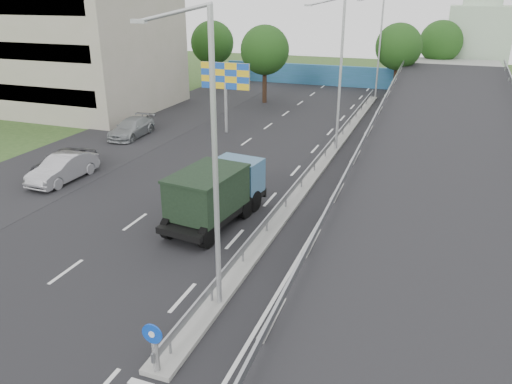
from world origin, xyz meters
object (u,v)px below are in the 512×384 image
at_px(dump_truck, 217,192).
at_px(lamp_post_near, 209,152).
at_px(lamp_post_far, 378,42).
at_px(parked_car_d, 132,128).
at_px(billboard, 225,80).
at_px(church, 477,38).
at_px(parked_car_c, 63,163).
at_px(lamp_post_mid, 338,68).
at_px(sign_bollard, 155,347).
at_px(parked_car_b, 63,168).

bearing_deg(dump_truck, lamp_post_near, -59.48).
bearing_deg(lamp_post_far, parked_car_d, -125.54).
height_order(billboard, parked_car_d, billboard).
height_order(lamp_post_near, church, church).
relative_size(church, parked_car_d, 2.83).
bearing_deg(parked_car_c, lamp_post_mid, 27.27).
height_order(lamp_post_far, parked_car_d, lamp_post_far).
bearing_deg(sign_bollard, dump_truck, 104.92).
xyz_separation_m(sign_bollard, lamp_post_mid, (0.11, 23.83, 4.77)).
relative_size(lamp_post_near, parked_car_c, 2.03).
relative_size(billboard, dump_truck, 0.82).
bearing_deg(church, parked_car_b, -117.55).
xyz_separation_m(billboard, parked_car_d, (-6.40, -3.71, -3.48)).
xyz_separation_m(lamp_post_far, parked_car_d, (-15.51, -21.71, -5.10)).
bearing_deg(church, lamp_post_near, -100.38).
bearing_deg(church, parked_car_d, -125.42).
distance_m(billboard, parked_car_c, 14.09).
bearing_deg(billboard, parked_car_d, -149.88).
relative_size(lamp_post_mid, church, 0.73).
height_order(lamp_post_mid, parked_car_d, lamp_post_mid).
bearing_deg(parked_car_c, church, 52.89).
bearing_deg(lamp_post_mid, lamp_post_near, -90.00).
bearing_deg(parked_car_c, lamp_post_far, 56.08).
bearing_deg(sign_bollard, parked_car_c, 137.47).
xyz_separation_m(lamp_post_near, parked_car_b, (-13.83, 8.54, -5.02)).
bearing_deg(church, sign_bollard, -99.81).
bearing_deg(dump_truck, billboard, 118.75).
distance_m(sign_bollard, lamp_post_near, 6.12).
bearing_deg(church, parked_car_c, -118.93).
height_order(lamp_post_far, dump_truck, lamp_post_far).
distance_m(billboard, parked_car_b, 14.66).
relative_size(lamp_post_far, billboard, 1.83).
height_order(sign_bollard, parked_car_d, sign_bollard).
relative_size(parked_car_c, parked_car_d, 1.02).
relative_size(church, dump_truck, 2.07).
distance_m(lamp_post_near, church, 54.90).
xyz_separation_m(sign_bollard, lamp_post_near, (0.11, 3.83, 4.77)).
relative_size(lamp_post_mid, parked_car_c, 2.03).
height_order(dump_truck, parked_car_c, dump_truck).
bearing_deg(parked_car_c, lamp_post_near, -41.20).
relative_size(sign_bollard, church, 0.12).
relative_size(lamp_post_mid, lamp_post_far, 1.00).
distance_m(sign_bollard, parked_car_b, 18.47).
bearing_deg(parked_car_d, church, 51.16).
height_order(dump_truck, parked_car_d, dump_truck).
xyz_separation_m(lamp_post_mid, church, (9.89, 34.00, -0.50)).
xyz_separation_m(sign_bollard, parked_car_b, (-13.72, 12.36, -0.25)).
distance_m(dump_truck, parked_car_d, 17.30).
bearing_deg(parked_car_c, parked_car_d, 87.21).
relative_size(church, parked_car_c, 2.78).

